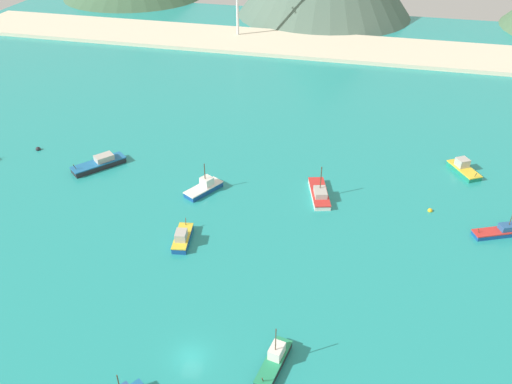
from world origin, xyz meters
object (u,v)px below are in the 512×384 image
object	(u,v)px
fishing_boat_6	(182,238)
buoy_2	(38,149)
fishing_boat_4	(274,360)
buoy_0	(430,211)
fishing_boat_7	(100,163)
fishing_boat_11	(507,230)
fishing_boat_5	(319,193)
fishing_boat_0	(204,187)
fishing_boat_9	(463,168)

from	to	relation	value
fishing_boat_6	buoy_2	world-z (taller)	fishing_boat_6
fishing_boat_4	buoy_0	distance (m)	42.81
fishing_boat_6	fishing_boat_4	bearing A→B (deg)	-45.85
fishing_boat_7	fishing_boat_11	distance (m)	75.18
fishing_boat_5	buoy_0	world-z (taller)	fishing_boat_5
buoy_0	buoy_2	distance (m)	79.35
fishing_boat_0	fishing_boat_7	size ratio (longest dim) A/B	0.78
fishing_boat_11	fishing_boat_9	bearing A→B (deg)	105.26
fishing_boat_0	fishing_boat_9	world-z (taller)	fishing_boat_0
fishing_boat_6	buoy_2	bearing A→B (deg)	151.74
fishing_boat_5	fishing_boat_11	world-z (taller)	fishing_boat_5
buoy_0	buoy_2	bearing A→B (deg)	177.48
fishing_boat_6	fishing_boat_9	bearing A→B (deg)	36.10
fishing_boat_0	buoy_0	xyz separation A→B (m)	(40.28, 3.26, -0.69)
fishing_boat_7	fishing_boat_9	bearing A→B (deg)	12.05
fishing_boat_0	fishing_boat_6	xyz separation A→B (m)	(1.30, -14.91, 0.04)
fishing_boat_4	fishing_boat_9	distance (m)	59.35
fishing_boat_4	fishing_boat_9	world-z (taller)	fishing_boat_4
fishing_boat_5	fishing_boat_6	distance (m)	26.64
buoy_2	fishing_boat_4	bearing A→B (deg)	-34.86
fishing_boat_4	fishing_boat_6	bearing A→B (deg)	134.15
fishing_boat_9	fishing_boat_7	bearing A→B (deg)	-167.95
fishing_boat_5	fishing_boat_6	xyz separation A→B (m)	(-19.55, -18.10, 0.11)
fishing_boat_5	fishing_boat_0	bearing A→B (deg)	-171.30
fishing_boat_0	fishing_boat_9	distance (m)	50.47
fishing_boat_5	fishing_boat_9	world-z (taller)	fishing_boat_5
fishing_boat_6	fishing_boat_9	distance (m)	56.55
fishing_boat_0	fishing_boat_7	xyz separation A→B (m)	(-22.95, 3.48, -0.02)
fishing_boat_7	buoy_2	world-z (taller)	fishing_boat_7
fishing_boat_0	fishing_boat_11	xyz separation A→B (m)	(52.13, -0.42, -0.12)
fishing_boat_4	fishing_boat_5	bearing A→B (deg)	89.51
fishing_boat_11	buoy_0	xyz separation A→B (m)	(-11.86, 3.69, -0.57)
fishing_boat_0	fishing_boat_7	distance (m)	23.21
fishing_boat_9	buoy_0	distance (m)	16.59
fishing_boat_7	buoy_2	distance (m)	16.39
fishing_boat_6	buoy_0	xyz separation A→B (m)	(38.98, 18.17, -0.73)
fishing_boat_5	fishing_boat_7	size ratio (longest dim) A/B	0.99
fishing_boat_11	buoy_2	xyz separation A→B (m)	(-91.13, 7.17, -0.54)
fishing_boat_9	fishing_boat_4	bearing A→B (deg)	-116.48
fishing_boat_5	buoy_2	world-z (taller)	fishing_boat_5
fishing_boat_4	fishing_boat_7	bearing A→B (deg)	138.70
fishing_boat_5	buoy_0	xyz separation A→B (m)	(19.43, 0.07, -0.61)
fishing_boat_5	buoy_2	size ratio (longest dim) A/B	9.83
fishing_boat_4	fishing_boat_7	size ratio (longest dim) A/B	0.76
fishing_boat_6	buoy_2	size ratio (longest dim) A/B	6.95
fishing_boat_5	buoy_0	bearing A→B (deg)	0.22
fishing_boat_9	buoy_2	xyz separation A→B (m)	(-85.99, -11.66, -0.66)
fishing_boat_7	fishing_boat_4	bearing A→B (deg)	-41.30
fishing_boat_7	buoy_0	size ratio (longest dim) A/B	12.33
fishing_boat_11	buoy_2	size ratio (longest dim) A/B	10.54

